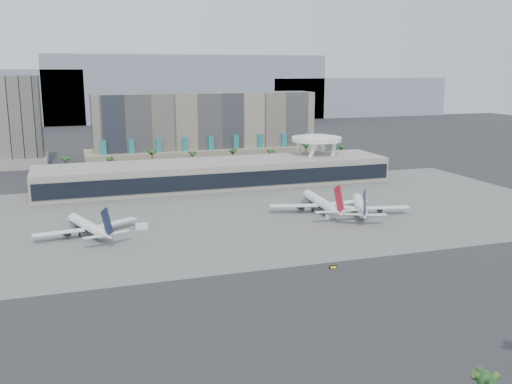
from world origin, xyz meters
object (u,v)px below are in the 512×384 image
object	(u,v)px
airliner_centre	(321,203)
service_vehicle_b	(331,216)
taxiway_sign	(333,267)
service_vehicle_a	(142,226)
airliner_left	(88,226)
airliner_right	(360,206)

from	to	relation	value
airliner_centre	service_vehicle_b	xyz separation A→B (m)	(-0.54, -10.06, -2.81)
airliner_centre	service_vehicle_b	distance (m)	10.46
taxiway_sign	service_vehicle_a	bearing A→B (deg)	138.49
airliner_centre	service_vehicle_a	xyz separation A→B (m)	(-71.05, -3.22, -2.65)
airliner_left	airliner_right	size ratio (longest dim) A/B	0.98
airliner_left	service_vehicle_b	size ratio (longest dim) A/B	10.35
service_vehicle_b	taxiway_sign	world-z (taller)	service_vehicle_b
airliner_left	service_vehicle_b	bearing A→B (deg)	-22.77
airliner_right	service_vehicle_b	distance (m)	13.59
airliner_centre	service_vehicle_a	distance (m)	71.17
airliner_left	airliner_centre	bearing A→B (deg)	-16.31
airliner_left	taxiway_sign	xyz separation A→B (m)	(64.97, -56.14, -2.81)
airliner_centre	airliner_right	size ratio (longest dim) A/B	1.14
airliner_centre	airliner_right	xyz separation A→B (m)	(12.73, -8.62, -0.25)
airliner_centre	airliner_right	distance (m)	15.37
airliner_left	airliner_right	bearing A→B (deg)	-21.59
airliner_right	service_vehicle_a	world-z (taller)	airliner_right
airliner_left	taxiway_sign	bearing A→B (deg)	-60.63
airliner_centre	service_vehicle_b	world-z (taller)	airliner_centre
service_vehicle_a	airliner_left	bearing A→B (deg)	-164.06
airliner_right	service_vehicle_a	distance (m)	83.99
service_vehicle_a	taxiway_sign	bearing A→B (deg)	-42.34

